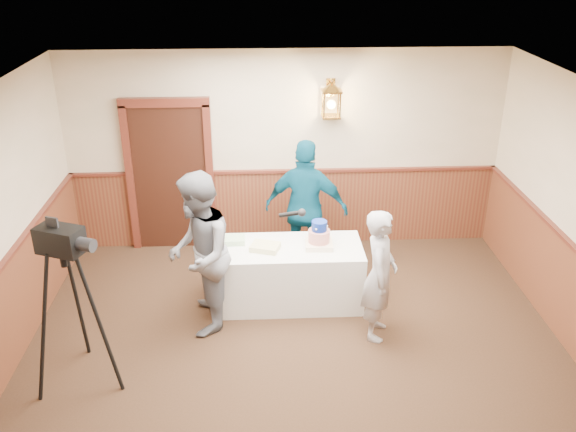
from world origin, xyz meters
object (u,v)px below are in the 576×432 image
display_table (287,274)px  sheet_cake_yellow (265,247)px  assistant_p (306,209)px  tv_camera_rig (73,316)px  tiered_cake (319,237)px  baker (380,275)px  sheet_cake_green (233,240)px  interviewer (199,254)px

display_table → sheet_cake_yellow: sheet_cake_yellow is taller
assistant_p → tv_camera_rig: assistant_p is taller
tiered_cake → assistant_p: (-0.10, 0.72, 0.04)m
tiered_cake → sheet_cake_yellow: 0.65m
tiered_cake → tv_camera_rig: 2.88m
assistant_p → tv_camera_rig: size_ratio=1.06×
baker → sheet_cake_green: bearing=75.8°
tv_camera_rig → baker: bearing=33.5°
baker → sheet_cake_yellow: bearing=75.6°
display_table → tv_camera_rig: 2.58m
tiered_cake → sheet_cake_green: size_ratio=1.20×
display_table → baker: (0.98, -0.73, 0.39)m
sheet_cake_yellow → sheet_cake_green: (-0.38, 0.20, -0.00)m
display_table → sheet_cake_yellow: bearing=-168.6°
interviewer → assistant_p: (1.28, 1.21, -0.02)m
display_table → interviewer: 1.25m
display_table → assistant_p: size_ratio=0.98×
display_table → tiered_cake: size_ratio=5.36×
sheet_cake_green → assistant_p: (0.93, 0.57, 0.14)m
sheet_cake_yellow → baker: bearing=-28.8°
tiered_cake → assistant_p: bearing=97.6°
display_table → sheet_cake_yellow: size_ratio=5.57×
tiered_cake → interviewer: interviewer is taller
display_table → interviewer: (-1.00, -0.49, 0.57)m
sheet_cake_green → tv_camera_rig: tv_camera_rig is taller
sheet_cake_green → baker: (1.62, -0.89, -0.02)m
sheet_cake_green → interviewer: interviewer is taller
tiered_cake → sheet_cake_green: tiered_cake is taller
assistant_p → interviewer: bearing=57.7°
interviewer → tv_camera_rig: interviewer is taller
baker → tv_camera_rig: size_ratio=0.88×
tiered_cake → sheet_cake_yellow: bearing=-175.4°
sheet_cake_green → interviewer: 0.75m
tiered_cake → baker: 0.95m
interviewer → assistant_p: bearing=133.2°
sheet_cake_green → tiered_cake: bearing=-8.5°
tiered_cake → baker: (0.60, -0.73, -0.11)m
tiered_cake → interviewer: bearing=-160.5°
display_table → sheet_cake_green: sheet_cake_green is taller
display_table → baker: bearing=-37.0°
interviewer → assistant_p: 1.76m
interviewer → tv_camera_rig: size_ratio=1.09×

